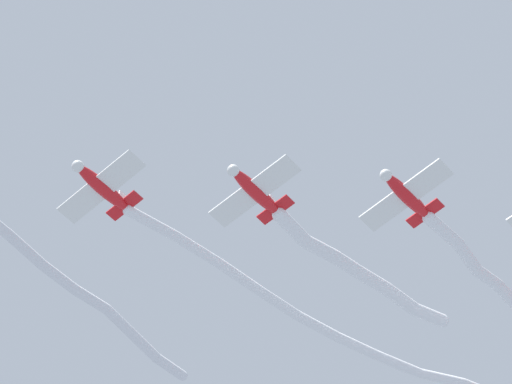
# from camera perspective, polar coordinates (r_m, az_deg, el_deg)

# --- Properties ---
(smoke_trail_lead) EXTENTS (14.68, 11.60, 1.10)m
(smoke_trail_lead) POSITION_cam_1_polar(r_m,az_deg,el_deg) (68.06, -9.03, -5.46)
(smoke_trail_lead) COLOR white
(airplane_left_wing) EXTENTS (4.91, 5.66, 1.53)m
(airplane_left_wing) POSITION_cam_1_polar(r_m,az_deg,el_deg) (63.33, -8.15, 0.28)
(airplane_left_wing) COLOR red
(smoke_trail_left_wing) EXTENTS (31.51, 13.46, 3.06)m
(smoke_trail_left_wing) POSITION_cam_1_polar(r_m,az_deg,el_deg) (70.92, 4.72, -7.21)
(smoke_trail_left_wing) COLOR white
(airplane_right_wing) EXTENTS (4.92, 5.64, 1.53)m
(airplane_right_wing) POSITION_cam_1_polar(r_m,az_deg,el_deg) (63.14, -0.06, 0.06)
(airplane_right_wing) COLOR red
(smoke_trail_right_wing) EXTENTS (13.41, 8.42, 2.88)m
(smoke_trail_right_wing) POSITION_cam_1_polar(r_m,az_deg,el_deg) (68.01, 5.61, -4.30)
(smoke_trail_right_wing) COLOR white
(airplane_slot) EXTENTS (4.89, 5.70, 1.53)m
(airplane_slot) POSITION_cam_1_polar(r_m,az_deg,el_deg) (64.21, 7.91, -0.15)
(airplane_slot) COLOR red
(smoke_trail_slot) EXTENTS (14.16, 10.63, 3.11)m
(smoke_trail_slot) POSITION_cam_1_polar(r_m,az_deg,el_deg) (70.67, 13.03, -5.18)
(smoke_trail_slot) COLOR white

